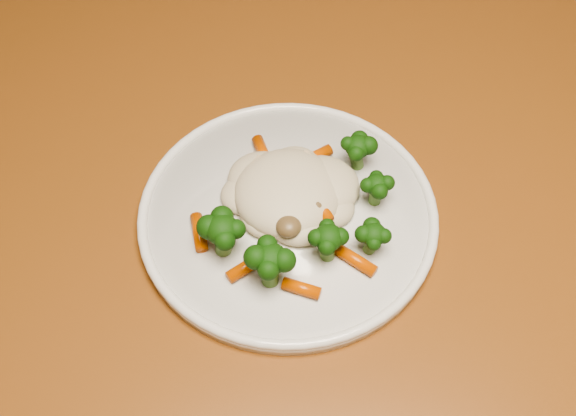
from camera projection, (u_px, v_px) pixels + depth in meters
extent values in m
cube|color=brown|center=(373.00, 168.00, 0.78)|extent=(1.26, 1.00, 0.04)
cube|color=brown|center=(10.00, 225.00, 1.19)|extent=(0.07, 0.07, 0.71)
cube|color=brown|center=(560.00, 124.00, 1.33)|extent=(0.07, 0.07, 0.71)
cylinder|color=white|center=(288.00, 216.00, 0.71)|extent=(0.29, 0.29, 0.01)
ellipsoid|color=beige|center=(288.00, 185.00, 0.69)|extent=(0.13, 0.11, 0.05)
ellipsoid|color=black|center=(223.00, 238.00, 0.66)|extent=(0.05, 0.05, 0.04)
ellipsoid|color=black|center=(271.00, 267.00, 0.64)|extent=(0.05, 0.05, 0.04)
ellipsoid|color=black|center=(328.00, 244.00, 0.66)|extent=(0.04, 0.04, 0.04)
ellipsoid|color=black|center=(373.00, 240.00, 0.66)|extent=(0.04, 0.04, 0.03)
ellipsoid|color=black|center=(376.00, 191.00, 0.70)|extent=(0.04, 0.04, 0.03)
ellipsoid|color=black|center=(357.00, 154.00, 0.72)|extent=(0.04, 0.04, 0.04)
cylinder|color=#D55405|center=(264.00, 155.00, 0.74)|extent=(0.03, 0.05, 0.01)
cylinder|color=#D55405|center=(312.00, 158.00, 0.74)|extent=(0.04, 0.04, 0.01)
cylinder|color=#D55405|center=(335.00, 180.00, 0.72)|extent=(0.05, 0.04, 0.01)
cylinder|color=#D55405|center=(199.00, 232.00, 0.68)|extent=(0.02, 0.04, 0.01)
cylinder|color=#D55405|center=(248.00, 266.00, 0.66)|extent=(0.04, 0.04, 0.01)
cylinder|color=#D55405|center=(301.00, 288.00, 0.65)|extent=(0.04, 0.02, 0.01)
cylinder|color=#D55405|center=(353.00, 258.00, 0.67)|extent=(0.05, 0.04, 0.01)
cylinder|color=#D55405|center=(317.00, 201.00, 0.69)|extent=(0.03, 0.05, 0.01)
ellipsoid|color=brown|center=(303.00, 188.00, 0.70)|extent=(0.03, 0.03, 0.02)
ellipsoid|color=brown|center=(314.00, 206.00, 0.68)|extent=(0.02, 0.02, 0.02)
ellipsoid|color=brown|center=(270.00, 199.00, 0.69)|extent=(0.02, 0.02, 0.01)
ellipsoid|color=brown|center=(289.00, 226.00, 0.67)|extent=(0.02, 0.02, 0.02)
cube|color=#C8AF85|center=(286.00, 163.00, 0.72)|extent=(0.02, 0.02, 0.01)
cube|color=#C8AF85|center=(307.00, 161.00, 0.72)|extent=(0.02, 0.02, 0.01)
cube|color=#C8AF85|center=(259.00, 165.00, 0.72)|extent=(0.02, 0.02, 0.01)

